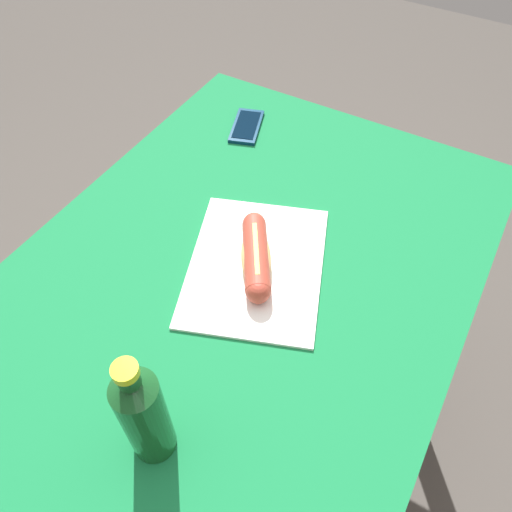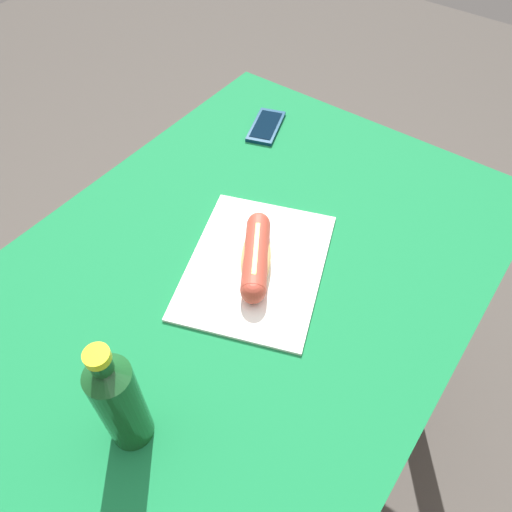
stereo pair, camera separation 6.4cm
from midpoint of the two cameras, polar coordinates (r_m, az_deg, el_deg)
ground_plane at (r=1.61m, az=-2.24°, el=-18.76°), size 6.00×6.00×0.00m
dining_table at (r=1.06m, az=-3.25°, el=-6.76°), size 1.10×0.80×0.77m
paper_wrapper at (r=0.94m, az=-1.96°, el=-1.13°), size 0.38×0.34×0.01m
hot_dog at (r=0.92m, az=-2.00°, el=-0.12°), size 0.18×0.13×0.05m
cell_phone at (r=1.25m, az=-2.60°, el=14.31°), size 0.14×0.10×0.01m
soda_bottle at (r=0.71m, az=-15.17°, el=-16.93°), size 0.06×0.06×0.23m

